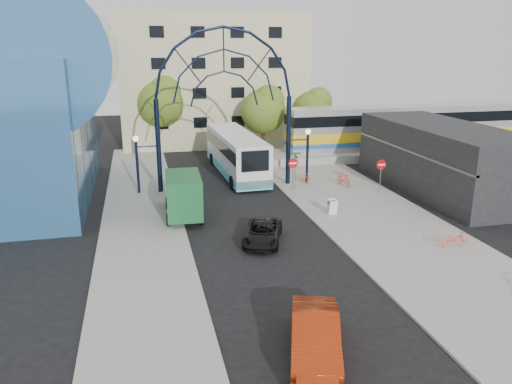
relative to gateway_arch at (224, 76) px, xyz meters
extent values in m
plane|color=black|center=(0.00, -14.00, -8.56)|extent=(120.00, 120.00, 0.00)
cube|color=gray|center=(8.00, -10.00, -8.50)|extent=(8.00, 56.00, 0.12)
cube|color=gray|center=(-6.50, -8.00, -8.50)|extent=(5.00, 50.00, 0.12)
cylinder|color=black|center=(-5.00, 0.00, -5.06)|extent=(0.36, 0.36, 7.00)
cylinder|color=black|center=(5.00, 0.00, -5.06)|extent=(0.36, 0.36, 7.00)
cylinder|color=black|center=(-6.60, 0.00, -6.56)|extent=(0.20, 0.20, 4.00)
cylinder|color=black|center=(6.60, 0.00, -6.56)|extent=(0.20, 0.20, 4.00)
sphere|color=white|center=(-6.60, 0.00, -4.36)|extent=(0.44, 0.44, 0.44)
sphere|color=white|center=(6.60, 0.00, -4.36)|extent=(0.44, 0.44, 0.44)
cylinder|color=slate|center=(4.80, -2.00, -7.34)|extent=(0.06, 0.06, 2.20)
cylinder|color=red|center=(4.80, -2.00, -6.34)|extent=(0.80, 0.04, 0.80)
cube|color=white|center=(4.80, -2.03, -6.34)|extent=(0.55, 0.02, 0.12)
cylinder|color=slate|center=(11.00, -4.00, -7.34)|extent=(0.06, 0.06, 2.20)
cylinder|color=red|center=(11.00, -4.00, -6.34)|extent=(0.76, 0.04, 0.76)
cube|color=white|center=(11.00, -4.03, -6.34)|extent=(0.55, 0.02, 0.12)
cylinder|color=slate|center=(5.20, -1.40, -7.04)|extent=(0.05, 0.05, 2.80)
cube|color=#146626|center=(5.20, -1.40, -5.74)|extent=(0.70, 0.03, 0.18)
cube|color=#146626|center=(5.20, -1.40, -5.99)|extent=(0.03, 0.70, 0.18)
cube|color=white|center=(5.60, -8.20, -7.94)|extent=(0.55, 0.26, 0.99)
cube|color=white|center=(5.60, -7.85, -7.94)|extent=(0.55, 0.26, 0.99)
cube|color=#1E59A5|center=(5.60, -8.02, -7.61)|extent=(0.55, 0.42, 0.14)
cylinder|color=teal|center=(-12.00, 1.00, 1.44)|extent=(9.00, 16.00, 9.00)
cube|color=black|center=(16.00, -4.00, -6.06)|extent=(6.00, 16.00, 5.00)
cube|color=#CBBF8D|center=(2.00, 21.00, -1.56)|extent=(20.00, 12.00, 14.00)
cube|color=gray|center=(20.00, 8.00, -8.16)|extent=(32.00, 5.00, 0.80)
cube|color=#B7B7BC|center=(20.00, 8.00, -5.66)|extent=(25.00, 3.00, 4.20)
cube|color=gold|center=(20.00, 8.00, -6.26)|extent=(25.10, 3.05, 0.90)
cube|color=black|center=(20.00, 8.00, -4.66)|extent=(25.05, 3.05, 1.00)
cube|color=#1E59A5|center=(20.00, 8.00, -6.96)|extent=(25.10, 3.05, 0.35)
cylinder|color=#382314|center=(6.00, 12.00, -7.30)|extent=(0.36, 0.36, 2.52)
sphere|color=#355B17|center=(6.00, 12.00, -4.22)|extent=(4.48, 4.48, 4.48)
sphere|color=#355B17|center=(6.50, 11.70, -3.10)|extent=(3.08, 3.08, 3.08)
cylinder|color=#382314|center=(-4.00, 16.00, -7.12)|extent=(0.36, 0.36, 2.88)
sphere|color=#355B17|center=(-4.00, 16.00, -3.60)|extent=(5.12, 5.12, 5.12)
sphere|color=#355B17|center=(-3.50, 15.70, -2.32)|extent=(3.52, 3.52, 3.52)
cylinder|color=#382314|center=(12.00, 14.00, -7.39)|extent=(0.36, 0.36, 2.34)
sphere|color=#355B17|center=(12.00, 14.00, -4.53)|extent=(4.16, 4.16, 4.16)
sphere|color=#355B17|center=(12.50, 13.70, -3.49)|extent=(2.86, 2.86, 2.86)
cube|color=white|center=(1.68, 4.46, -6.63)|extent=(3.20, 12.77, 3.20)
cube|color=#5FD0D5|center=(1.68, 4.46, -7.95)|extent=(3.23, 12.77, 0.77)
cube|color=black|center=(1.68, 4.46, -5.96)|extent=(3.25, 12.52, 0.99)
cube|color=black|center=(1.87, -1.96, -6.02)|extent=(2.09, 0.22, 1.54)
cube|color=black|center=(1.48, 10.74, -6.79)|extent=(2.65, 0.28, 1.77)
cylinder|color=black|center=(0.18, 8.35, -8.03)|extent=(0.34, 1.07, 1.06)
cylinder|color=black|center=(2.93, 8.43, -8.03)|extent=(0.34, 1.07, 1.06)
cylinder|color=black|center=(0.45, -0.28, -8.03)|extent=(0.34, 1.07, 1.06)
cylinder|color=black|center=(3.19, -0.19, -8.03)|extent=(0.34, 1.07, 1.06)
cube|color=black|center=(-3.72, -3.89, -7.58)|extent=(2.15, 2.23, 1.96)
cube|color=black|center=(-3.67, -2.82, -7.18)|extent=(1.78, 0.17, 0.89)
cube|color=#185B2D|center=(-3.85, -6.56, -6.86)|extent=(2.33, 4.19, 2.49)
cylinder|color=black|center=(-4.76, -4.11, -8.13)|extent=(0.27, 0.87, 0.85)
cylinder|color=black|center=(-2.71, -4.21, -8.13)|extent=(0.27, 0.87, 0.85)
cylinder|color=black|center=(-4.93, -7.58, -8.13)|extent=(0.27, 0.87, 0.85)
cylinder|color=black|center=(-2.88, -7.68, -8.13)|extent=(0.27, 0.87, 0.85)
imported|color=black|center=(0.08, -11.39, -7.97)|extent=(3.30, 4.66, 1.18)
imported|color=#942209|center=(-0.73, -22.25, -7.76)|extent=(3.08, 5.11, 1.59)
imported|color=orange|center=(6.38, -0.36, -7.98)|extent=(1.09, 1.84, 0.92)
imported|color=#F94731|center=(9.05, -1.77, -7.90)|extent=(0.87, 1.85, 1.07)
imported|color=#F34F30|center=(10.01, -14.67, -7.99)|extent=(1.75, 0.69, 0.90)
camera|label=1|loc=(-6.36, -36.86, 2.14)|focal=35.00mm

